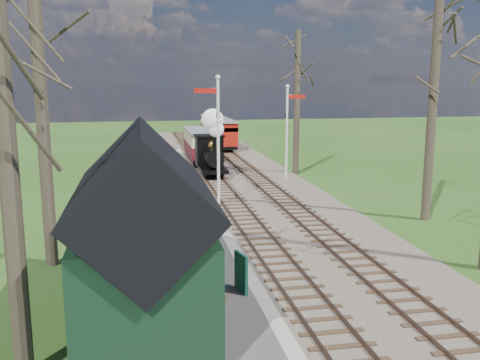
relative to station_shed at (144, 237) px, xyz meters
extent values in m
ellipsoid|color=#385B23|center=(14.30, 61.00, -20.31)|extent=(70.40, 44.00, 19.80)
ellipsoid|color=#385B23|center=(39.30, 54.00, -15.39)|extent=(51.20, 32.00, 14.40)
ellipsoid|color=#385B23|center=(-3.70, 66.00, -18.67)|extent=(64.00, 40.00, 18.00)
cube|color=brown|center=(5.60, 18.00, -2.22)|extent=(8.00, 60.00, 0.10)
cube|color=brown|center=(3.80, 18.00, -2.13)|extent=(0.07, 60.00, 0.12)
cube|color=brown|center=(4.80, 18.00, -2.13)|extent=(0.07, 60.00, 0.12)
cube|color=#38281C|center=(4.30, 18.00, -2.17)|extent=(1.60, 60.00, 0.09)
cube|color=brown|center=(6.40, 18.00, -2.13)|extent=(0.07, 60.00, 0.12)
cube|color=brown|center=(7.40, 18.00, -2.13)|extent=(0.07, 60.00, 0.12)
cube|color=#38281C|center=(6.90, 18.00, -2.17)|extent=(1.60, 60.00, 0.09)
cube|color=#474442|center=(0.80, 10.00, -2.17)|extent=(5.00, 44.00, 0.20)
cube|color=#B2AD9E|center=(3.10, 10.00, -2.16)|extent=(0.40, 44.00, 0.21)
cube|color=black|center=(0.00, 0.00, -0.77)|extent=(3.00, 6.00, 2.60)
cube|color=black|center=(0.00, 0.00, 1.08)|extent=(3.25, 6.30, 3.25)
cube|color=black|center=(1.52, -1.00, -1.07)|extent=(0.06, 1.20, 2.00)
cylinder|color=silver|center=(3.60, 12.00, 0.73)|extent=(0.14, 0.14, 6.00)
sphere|color=silver|center=(3.60, 12.00, 3.83)|extent=(0.24, 0.24, 0.24)
cube|color=#B7140F|center=(3.05, 12.00, 3.23)|extent=(1.10, 0.08, 0.22)
cube|color=black|center=(3.60, 12.00, 2.13)|extent=(0.18, 0.06, 0.30)
cylinder|color=silver|center=(8.60, 18.00, 0.48)|extent=(0.14, 0.14, 5.50)
sphere|color=silver|center=(8.60, 18.00, 3.33)|extent=(0.24, 0.24, 0.24)
cube|color=#B7140F|center=(9.15, 18.00, 2.73)|extent=(1.10, 0.08, 0.22)
cube|color=black|center=(8.60, 18.00, 1.63)|extent=(0.18, 0.06, 0.30)
cylinder|color=#382D23|center=(-2.50, -2.00, 2.23)|extent=(0.39, 0.39, 9.00)
cylinder|color=#382D23|center=(-3.00, 5.00, 3.23)|extent=(0.41, 0.41, 11.00)
cylinder|color=#382D23|center=(12.10, 8.00, 2.73)|extent=(0.40, 0.40, 10.00)
cylinder|color=#382D23|center=(9.80, 20.00, 2.23)|extent=(0.39, 0.39, 9.00)
cube|color=slate|center=(4.60, 32.00, -1.52)|extent=(12.60, 0.02, 0.01)
cube|color=slate|center=(4.60, 32.00, -1.82)|extent=(12.60, 0.02, 0.02)
cylinder|color=slate|center=(4.60, 32.00, -1.77)|extent=(0.08, 0.08, 1.00)
cube|color=black|center=(4.30, 19.74, -1.65)|extent=(1.56, 3.67, 0.23)
cylinder|color=black|center=(4.30, 19.19, -0.83)|extent=(1.01, 2.39, 1.01)
cube|color=black|center=(4.30, 20.84, -0.74)|extent=(1.65, 1.47, 1.84)
cylinder|color=black|center=(4.30, 18.27, 0.00)|extent=(0.26, 0.26, 0.73)
sphere|color=gold|center=(4.30, 19.46, -0.18)|extent=(0.48, 0.48, 0.48)
sphere|color=white|center=(4.40, 18.27, 0.87)|extent=(0.92, 0.92, 0.92)
sphere|color=white|center=(4.20, 18.36, 1.42)|extent=(1.29, 1.29, 1.29)
cylinder|color=black|center=(3.80, 18.64, -1.77)|extent=(0.09, 0.59, 0.59)
cylinder|color=black|center=(4.80, 18.64, -1.77)|extent=(0.09, 0.59, 0.59)
cube|color=black|center=(4.30, 25.74, -1.75)|extent=(1.75, 6.43, 0.28)
cube|color=maroon|center=(4.30, 25.74, -1.19)|extent=(1.84, 6.43, 0.83)
cube|color=beige|center=(4.30, 25.74, -0.37)|extent=(1.84, 6.43, 0.83)
cube|color=slate|center=(4.30, 25.74, 0.09)|extent=(1.93, 6.61, 0.11)
cube|color=black|center=(6.90, 32.02, -1.74)|extent=(1.78, 4.69, 0.28)
cube|color=#99170C|center=(6.90, 32.02, -1.18)|extent=(1.88, 4.69, 0.84)
cube|color=beige|center=(6.90, 32.02, -0.33)|extent=(1.88, 4.69, 0.84)
cube|color=slate|center=(6.90, 32.02, 0.14)|extent=(1.97, 4.88, 0.11)
cube|color=black|center=(6.90, 37.52, -1.74)|extent=(1.78, 4.69, 0.28)
cube|color=#99170C|center=(6.90, 37.52, -1.18)|extent=(1.88, 4.69, 0.84)
cube|color=beige|center=(6.90, 37.52, -0.33)|extent=(1.88, 4.69, 0.84)
cube|color=slate|center=(6.90, 37.52, 0.14)|extent=(1.97, 4.88, 0.11)
cube|color=#104C39|center=(2.62, 1.18, -1.52)|extent=(0.25, 0.75, 1.10)
cube|color=silver|center=(2.66, 1.19, -1.52)|extent=(0.17, 0.64, 0.90)
cube|color=#4D321B|center=(1.83, 0.87, -1.82)|extent=(0.48, 1.51, 0.06)
cube|color=#4D321B|center=(1.64, 0.87, -1.53)|extent=(0.10, 1.50, 0.64)
cube|color=#4D321B|center=(1.99, 0.22, -1.96)|extent=(0.06, 0.06, 0.21)
cube|color=#4D321B|center=(1.67, 1.51, -1.96)|extent=(0.06, 0.06, 0.21)
imported|color=black|center=(1.99, 3.05, -1.43)|extent=(0.46, 0.55, 1.28)
camera|label=1|loc=(-0.03, -12.66, 3.77)|focal=40.00mm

